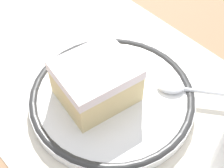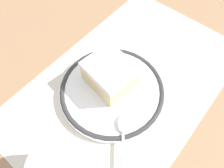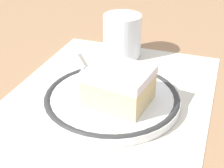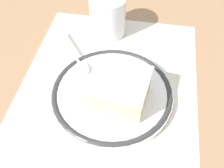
# 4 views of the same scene
# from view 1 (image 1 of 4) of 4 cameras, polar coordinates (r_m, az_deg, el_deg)

# --- Properties ---
(ground_plane) EXTENTS (2.40, 2.40, 0.00)m
(ground_plane) POSITION_cam_1_polar(r_m,az_deg,el_deg) (0.44, -2.10, 0.42)
(ground_plane) COLOR #9E7551
(placemat) EXTENTS (0.49, 0.30, 0.00)m
(placemat) POSITION_cam_1_polar(r_m,az_deg,el_deg) (0.44, -2.10, 0.48)
(placemat) COLOR beige
(placemat) RESTS_ON ground_plane
(plate) EXTENTS (0.20, 0.20, 0.01)m
(plate) POSITION_cam_1_polar(r_m,az_deg,el_deg) (0.41, -0.00, -2.20)
(plate) COLOR white
(plate) RESTS_ON placemat
(cake_slice) EXTENTS (0.09, 0.09, 0.05)m
(cake_slice) POSITION_cam_1_polar(r_m,az_deg,el_deg) (0.39, -2.71, 0.44)
(cake_slice) COLOR beige
(cake_slice) RESTS_ON plate
(spoon) EXTENTS (0.11, 0.09, 0.01)m
(spoon) POSITION_cam_1_polar(r_m,az_deg,el_deg) (0.42, 12.50, -0.82)
(spoon) COLOR silver
(spoon) RESTS_ON plate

